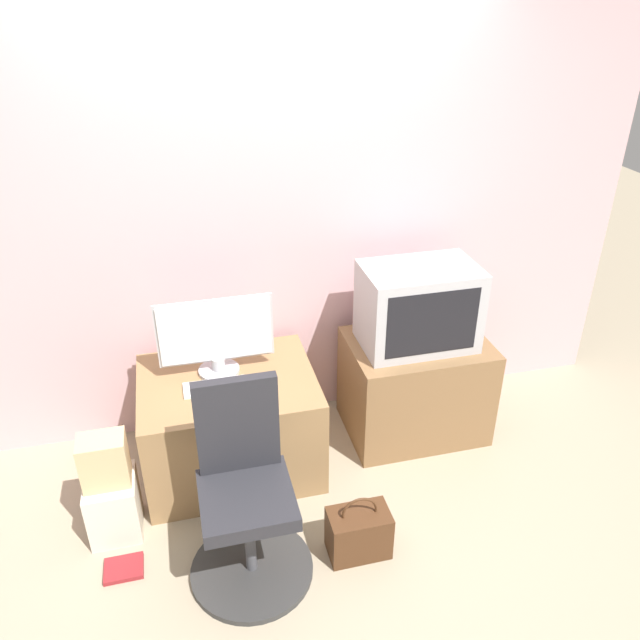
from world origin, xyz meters
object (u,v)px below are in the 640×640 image
object	(u,v)px
main_monitor	(216,336)
mouse	(257,378)
handbag	(359,532)
office_chair	(246,503)
crt_tv	(418,307)
cardboard_box_lower	(114,505)
book	(124,568)
keyboard	(215,387)

from	to	relation	value
main_monitor	mouse	distance (m)	0.31
mouse	handbag	distance (m)	0.93
handbag	office_chair	bearing A→B (deg)	173.65
mouse	crt_tv	bearing A→B (deg)	6.67
crt_tv	mouse	bearing A→B (deg)	-173.33
cardboard_box_lower	book	world-z (taller)	cardboard_box_lower
mouse	book	distance (m)	1.10
main_monitor	book	distance (m)	1.19
handbag	book	world-z (taller)	handbag
crt_tv	office_chair	size ratio (longest dim) A/B	0.65
cardboard_box_lower	handbag	size ratio (longest dim) A/B	0.92
keyboard	handbag	distance (m)	1.02
mouse	cardboard_box_lower	bearing A→B (deg)	-159.66
mouse	main_monitor	bearing A→B (deg)	143.23
mouse	cardboard_box_lower	distance (m)	0.94
keyboard	crt_tv	size ratio (longest dim) A/B	0.51
mouse	handbag	world-z (taller)	mouse
mouse	keyboard	bearing A→B (deg)	-177.72
cardboard_box_lower	office_chair	bearing A→B (deg)	-31.17
cardboard_box_lower	handbag	xyz separation A→B (m)	(1.13, -0.43, -0.03)
main_monitor	cardboard_box_lower	xyz separation A→B (m)	(-0.60, -0.43, -0.64)
cardboard_box_lower	book	xyz separation A→B (m)	(0.03, -0.27, -0.15)
main_monitor	cardboard_box_lower	bearing A→B (deg)	-144.28
main_monitor	book	world-z (taller)	main_monitor
keyboard	book	world-z (taller)	keyboard
office_chair	cardboard_box_lower	bearing A→B (deg)	148.83
crt_tv	cardboard_box_lower	size ratio (longest dim) A/B	1.97
main_monitor	handbag	xyz separation A→B (m)	(0.53, -0.86, -0.67)
handbag	keyboard	bearing A→B (deg)	128.84
keyboard	office_chair	world-z (taller)	office_chair
crt_tv	book	size ratio (longest dim) A/B	3.50
keyboard	book	size ratio (longest dim) A/B	1.80
crt_tv	cardboard_box_lower	world-z (taller)	crt_tv
mouse	crt_tv	xyz separation A→B (m)	(0.93, 0.11, 0.25)
main_monitor	office_chair	xyz separation A→B (m)	(0.02, -0.80, -0.41)
office_chair	cardboard_box_lower	size ratio (longest dim) A/B	3.04
keyboard	main_monitor	bearing A→B (deg)	75.99
main_monitor	cardboard_box_lower	distance (m)	0.97
cardboard_box_lower	book	bearing A→B (deg)	-83.35
cardboard_box_lower	handbag	distance (m)	1.21
office_chair	cardboard_box_lower	world-z (taller)	office_chair
office_chair	book	distance (m)	0.70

